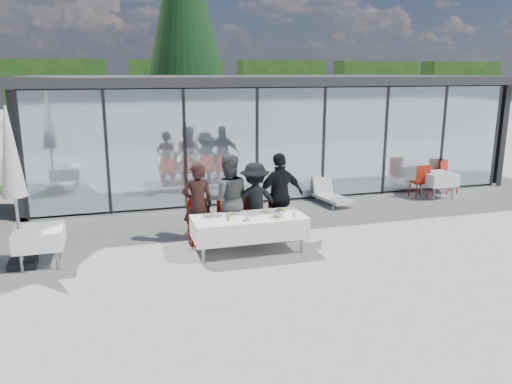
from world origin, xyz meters
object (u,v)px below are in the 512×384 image
conifer_tree (184,12)px  diner_d (280,196)px  diner_b (228,199)px  diner_chair_b (228,218)px  juice_bottle (228,217)px  diner_c (255,202)px  spare_table_right (438,179)px  spare_table_left (39,238)px  spare_chair_b (421,180)px  plate_extra (277,217)px  plate_a (208,216)px  plate_c (266,212)px  plate_b (230,214)px  diner_chair_a (198,220)px  diner_chair_c (254,216)px  lounger (330,194)px  plate_d (281,210)px  market_umbrella (11,163)px  dining_table (249,227)px  diner_a (198,205)px  folded_eyeglasses (246,221)px  diner_chair_d (279,213)px

conifer_tree → diner_d: bearing=-89.0°
diner_b → diner_chair_b: size_ratio=1.96×
diner_d → juice_bottle: 1.61m
diner_c → spare_table_right: size_ratio=1.98×
spare_table_left → spare_chair_b: (9.92, 2.56, -0.02)m
plate_extra → spare_table_left: size_ratio=0.34×
plate_a → plate_c: bearing=-2.0°
diner_d → spare_table_left: 4.88m
plate_b → conifer_tree: conifer_tree is taller
diner_chair_a → diner_chair_c: (1.24, 0.00, 0.00)m
diner_c → lounger: size_ratio=1.21×
spare_table_left → conifer_tree: conifer_tree is taller
plate_d → lounger: bearing=50.1°
diner_chair_c → lounger: bearing=39.7°
plate_c → market_umbrella: size_ratio=0.10×
diner_chair_c → spare_table_left: (-4.28, -0.36, 0.02)m
diner_chair_b → plate_extra: (0.76, -0.98, 0.24)m
dining_table → diner_chair_c: 0.82m
diner_chair_b → lounger: (3.45, 2.37, -0.28)m
diner_c → dining_table: bearing=71.2°
plate_d → conifer_tree: size_ratio=0.03×
plate_a → plate_d: bearing=0.4°
plate_d → dining_table: bearing=-165.1°
spare_table_left → diner_b: bearing=5.0°
diner_chair_b → spare_chair_b: 6.60m
spare_table_right → spare_table_left: bearing=-166.8°
diner_c → juice_bottle: size_ratio=12.60×
diner_chair_c → plate_a: 1.29m
diner_a → folded_eyeglasses: bearing=129.5°
plate_a → lounger: (3.99, 2.94, -0.52)m
diner_chair_c → spare_table_right: 6.47m
diner_d → lounger: bearing=-142.0°
diner_chair_b → diner_c: 0.67m
plate_extra → juice_bottle: 0.97m
diner_a → plate_b: size_ratio=6.09×
diner_chair_a → conifer_tree: (1.59, 11.81, 5.45)m
plate_c → folded_eyeglasses: plate_c is taller
lounger → dining_table: bearing=-135.6°
dining_table → plate_a: bearing=167.0°
conifer_tree → folded_eyeglasses: bearing=-93.6°
spare_table_right → plate_extra: bearing=-152.7°
conifer_tree → diner_b: bearing=-94.5°
plate_d → spare_table_right: 6.30m
diner_chair_a → spare_table_left: diner_chair_a is taller
diner_chair_b → plate_c: 0.92m
spare_table_left → diner_chair_c: bearing=4.8°
diner_chair_d → folded_eyeglasses: 1.46m
diner_a → diner_chair_b: 0.74m
diner_b → plate_a: size_ratio=6.59×
market_umbrella → lounger: market_umbrella is taller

